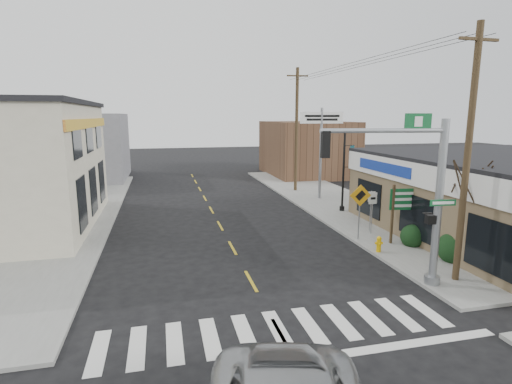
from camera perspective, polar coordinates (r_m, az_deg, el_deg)
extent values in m
plane|color=black|center=(12.16, 3.69, -19.89)|extent=(140.00, 140.00, 0.00)
cube|color=gray|center=(26.70, 14.01, -2.79)|extent=(6.00, 38.00, 0.13)
cube|color=gray|center=(24.49, -26.91, -4.89)|extent=(6.00, 38.00, 0.13)
cube|color=gold|center=(19.27, -3.39, -7.96)|extent=(0.12, 56.00, 0.01)
cube|color=silver|center=(12.49, 3.12, -18.96)|extent=(11.00, 2.20, 0.01)
cube|color=brown|center=(42.88, 7.30, 6.20)|extent=(8.00, 10.00, 5.60)
cube|color=slate|center=(42.81, -24.14, 5.87)|extent=(9.00, 10.00, 6.40)
cylinder|color=gray|center=(15.57, 24.62, -1.59)|extent=(0.28, 0.28, 5.99)
cylinder|color=gray|center=(14.00, 18.29, 8.29)|extent=(4.39, 0.16, 0.16)
cube|color=black|center=(13.09, 10.66, 6.54)|extent=(0.28, 0.22, 0.90)
cube|color=#105227|center=(15.38, 25.15, -1.40)|extent=(0.95, 0.04, 0.22)
cube|color=#105227|center=(14.66, 22.40, 9.29)|extent=(0.95, 0.05, 0.55)
cube|color=black|center=(15.50, 23.84, -3.67)|extent=(0.32, 0.26, 0.32)
cube|color=#483621|center=(20.21, 18.90, -3.03)|extent=(0.10, 0.10, 2.88)
cube|color=#483621|center=(20.95, 21.99, -2.76)|extent=(0.10, 0.10, 2.88)
cube|color=#044622|center=(20.37, 20.70, -0.97)|extent=(1.64, 0.05, 1.03)
cylinder|color=#EBB106|center=(19.07, 17.13, -7.32)|extent=(0.21, 0.21, 0.58)
sphere|color=#EBB106|center=(18.98, 17.18, -6.40)|extent=(0.23, 0.23, 0.23)
cylinder|color=gray|center=(20.43, 14.53, -3.12)|extent=(0.06, 0.06, 2.55)
cube|color=orange|center=(20.20, 14.70, -0.47)|extent=(1.08, 0.03, 1.08)
cylinder|color=black|center=(26.16, 12.38, 2.85)|extent=(0.14, 0.14, 5.11)
sphere|color=silver|center=(25.94, 12.62, 8.55)|extent=(0.28, 0.28, 0.28)
cube|color=#15515B|center=(26.29, 13.53, 4.99)|extent=(0.02, 0.54, 1.38)
cylinder|color=gray|center=(29.83, 9.22, 5.41)|extent=(0.20, 0.20, 6.65)
cube|color=white|center=(29.70, 9.37, 10.44)|extent=(3.13, 0.18, 0.83)
cylinder|color=black|center=(18.34, 27.88, -4.24)|extent=(0.21, 0.21, 3.41)
ellipsoid|color=#18331B|center=(19.09, 26.55, -7.21)|extent=(1.45, 1.45, 1.09)
ellipsoid|color=black|center=(20.53, 21.46, -5.91)|extent=(1.14, 1.14, 0.86)
cylinder|color=#482C24|center=(16.15, 27.94, 4.37)|extent=(0.24, 0.24, 9.23)
cube|color=#482C24|center=(16.28, 29.26, 18.52)|extent=(1.60, 0.10, 0.10)
cylinder|color=#473420|center=(32.76, 5.80, 8.74)|extent=(0.26, 0.26, 9.81)
cube|color=#473420|center=(32.89, 5.95, 16.19)|extent=(1.71, 0.11, 0.11)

